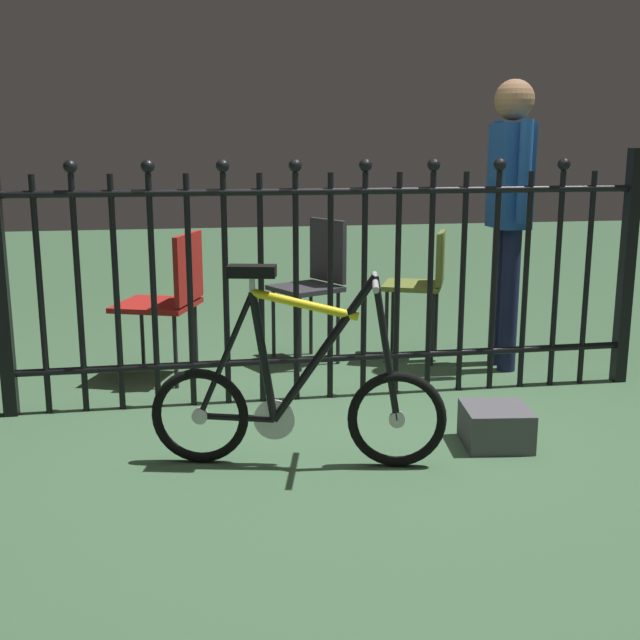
{
  "coord_description": "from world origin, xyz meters",
  "views": [
    {
      "loc": [
        -0.83,
        -3.43,
        1.37
      ],
      "look_at": [
        -0.17,
        0.21,
        0.55
      ],
      "focal_mm": 44.5,
      "sensor_mm": 36.0,
      "label": 1
    }
  ],
  "objects_px": {
    "chair_charcoal": "(315,276)",
    "chair_olive": "(424,280)",
    "chair_red": "(170,293)",
    "display_crate": "(496,426)",
    "bicycle": "(297,398)",
    "person_visitor": "(509,198)"
  },
  "relations": [
    {
      "from": "chair_charcoal",
      "to": "chair_olive",
      "type": "xyz_separation_m",
      "value": [
        0.69,
        -0.09,
        -0.03
      ]
    },
    {
      "from": "chair_red",
      "to": "display_crate",
      "type": "xyz_separation_m",
      "value": [
        1.48,
        -1.35,
        -0.43
      ]
    },
    {
      "from": "chair_charcoal",
      "to": "chair_olive",
      "type": "bearing_deg",
      "value": -7.42
    },
    {
      "from": "chair_charcoal",
      "to": "chair_olive",
      "type": "distance_m",
      "value": 0.69
    },
    {
      "from": "bicycle",
      "to": "chair_red",
      "type": "relative_size",
      "value": 1.45
    },
    {
      "from": "chair_olive",
      "to": "chair_red",
      "type": "bearing_deg",
      "value": -174.11
    },
    {
      "from": "chair_olive",
      "to": "person_visitor",
      "type": "xyz_separation_m",
      "value": [
        0.44,
        -0.26,
        0.53
      ]
    },
    {
      "from": "person_visitor",
      "to": "bicycle",
      "type": "bearing_deg",
      "value": -138.72
    },
    {
      "from": "chair_charcoal",
      "to": "chair_red",
      "type": "bearing_deg",
      "value": -164.37
    },
    {
      "from": "chair_charcoal",
      "to": "chair_olive",
      "type": "relative_size",
      "value": 1.09
    },
    {
      "from": "person_visitor",
      "to": "display_crate",
      "type": "relative_size",
      "value": 5.86
    },
    {
      "from": "chair_charcoal",
      "to": "bicycle",
      "type": "bearing_deg",
      "value": -102.55
    },
    {
      "from": "chair_red",
      "to": "person_visitor",
      "type": "bearing_deg",
      "value": -2.79
    },
    {
      "from": "person_visitor",
      "to": "display_crate",
      "type": "xyz_separation_m",
      "value": [
        -0.55,
        -1.25,
        -0.96
      ]
    },
    {
      "from": "chair_red",
      "to": "person_visitor",
      "type": "height_order",
      "value": "person_visitor"
    },
    {
      "from": "chair_olive",
      "to": "person_visitor",
      "type": "relative_size",
      "value": 0.48
    },
    {
      "from": "chair_charcoal",
      "to": "person_visitor",
      "type": "distance_m",
      "value": 1.28
    },
    {
      "from": "chair_olive",
      "to": "display_crate",
      "type": "distance_m",
      "value": 1.58
    },
    {
      "from": "chair_red",
      "to": "chair_olive",
      "type": "bearing_deg",
      "value": 5.89
    },
    {
      "from": "display_crate",
      "to": "chair_charcoal",
      "type": "bearing_deg",
      "value": 109.61
    },
    {
      "from": "bicycle",
      "to": "display_crate",
      "type": "height_order",
      "value": "bicycle"
    },
    {
      "from": "chair_charcoal",
      "to": "display_crate",
      "type": "xyz_separation_m",
      "value": [
        0.57,
        -1.6,
        -0.47
      ]
    }
  ]
}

